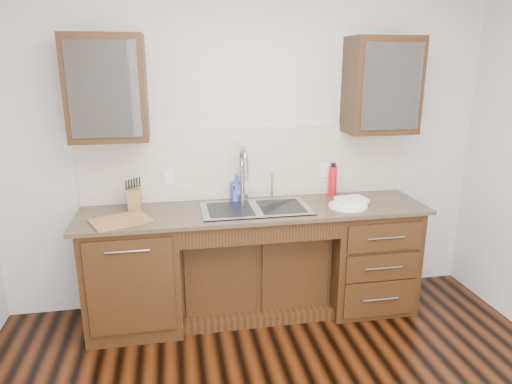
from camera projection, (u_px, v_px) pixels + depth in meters
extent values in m
cube|color=silver|center=(247.00, 144.00, 3.78)|extent=(4.00, 0.10, 2.70)
cube|color=#593014|center=(134.00, 273.00, 3.52)|extent=(0.70, 0.62, 0.88)
cube|color=#593014|center=(253.00, 268.00, 3.80)|extent=(1.20, 0.44, 0.70)
cube|color=#593014|center=(365.00, 254.00, 3.85)|extent=(0.70, 0.62, 0.88)
cube|color=#84705B|center=(255.00, 210.00, 3.55)|extent=(2.70, 0.65, 0.03)
cube|color=beige|center=(249.00, 163.00, 3.76)|extent=(2.70, 0.02, 0.59)
cube|color=#9E9EA5|center=(256.00, 219.00, 3.55)|extent=(0.84, 0.46, 0.19)
cylinder|color=#999993|center=(242.00, 177.00, 3.68)|extent=(0.04, 0.04, 0.40)
cylinder|color=#999993|center=(272.00, 185.00, 3.76)|extent=(0.02, 0.02, 0.24)
cube|color=#593014|center=(107.00, 88.00, 3.25)|extent=(0.55, 0.34, 0.75)
cube|color=#593014|center=(382.00, 86.00, 3.62)|extent=(0.55, 0.34, 0.75)
cube|color=white|center=(169.00, 177.00, 3.66)|extent=(0.08, 0.01, 0.12)
cube|color=white|center=(324.00, 170.00, 3.88)|extent=(0.08, 0.01, 0.12)
imported|color=#3456F5|center=(237.00, 188.00, 3.74)|extent=(0.11, 0.11, 0.21)
cylinder|color=red|center=(333.00, 181.00, 3.87)|extent=(0.07, 0.07, 0.25)
cylinder|color=white|center=(348.00, 206.00, 3.58)|extent=(0.38, 0.38, 0.02)
cube|color=white|center=(351.00, 200.00, 3.65)|extent=(0.25, 0.20, 0.04)
cube|color=#976B4B|center=(135.00, 199.00, 3.50)|extent=(0.10, 0.16, 0.17)
cube|color=brown|center=(120.00, 221.00, 3.24)|extent=(0.47, 0.41, 0.02)
imported|color=white|center=(98.00, 95.00, 3.26)|extent=(0.16, 0.16, 0.11)
imported|color=silver|center=(125.00, 96.00, 3.29)|extent=(0.11, 0.11, 0.08)
imported|color=white|center=(370.00, 92.00, 3.62)|extent=(0.15, 0.15, 0.10)
imported|color=white|center=(398.00, 93.00, 3.66)|extent=(0.10, 0.10, 0.09)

